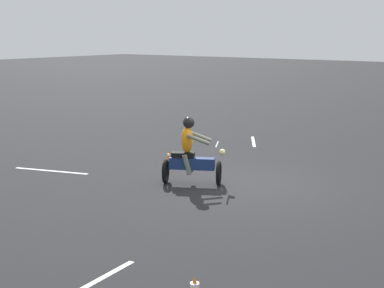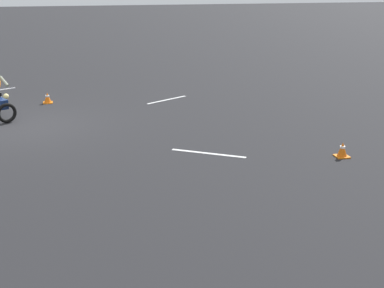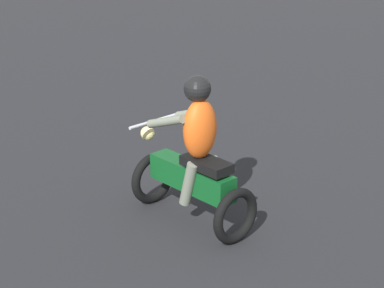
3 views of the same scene
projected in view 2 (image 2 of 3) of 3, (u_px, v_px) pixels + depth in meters
The scene contains 5 objects.
ground_plane at pixel (23, 126), 15.53m from camera, with size 120.00×120.00×0.00m, color black.
traffic_cone_mid_left at pixel (342, 150), 12.90m from camera, with size 0.32×0.32×0.37m.
traffic_cone_far_right at pixel (48, 98), 18.25m from camera, with size 0.32×0.32×0.36m.
lane_stripe_nw at pixel (208, 153), 13.20m from camera, with size 0.10×1.91×0.01m, color silver.
lane_stripe_sw at pixel (167, 100), 18.75m from camera, with size 0.10×1.76×0.01m, color silver.
Camera 2 is at (-1.60, 15.65, 4.26)m, focal length 50.00 mm.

